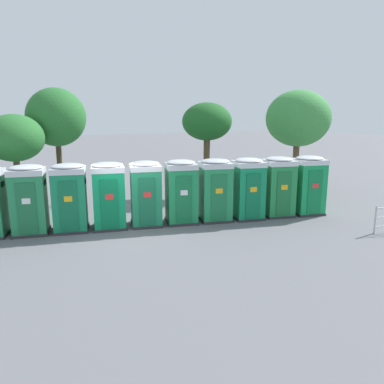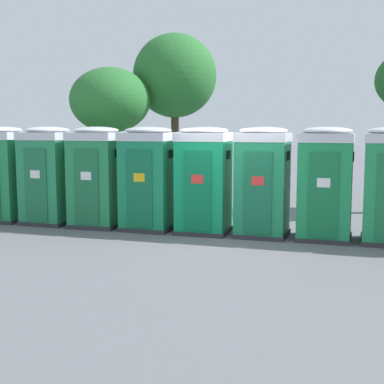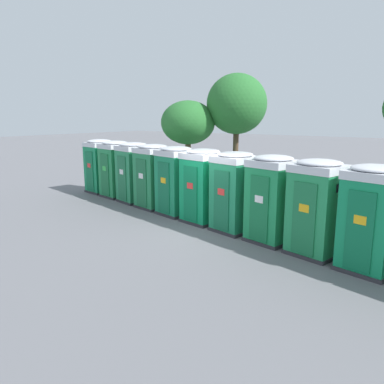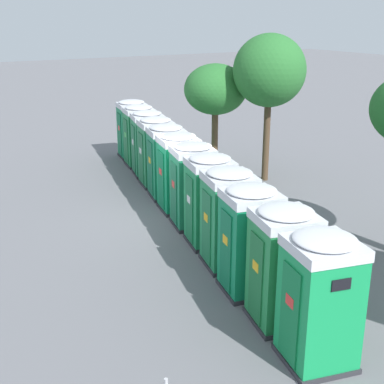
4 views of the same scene
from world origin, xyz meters
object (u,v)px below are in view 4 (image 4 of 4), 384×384
(portapotty_10, at_px, (283,266))
(portapotty_3, at_px, (156,151))
(portapotty_6, at_px, (193,185))
(portapotty_8, at_px, (228,217))
(street_tree_3, at_px, (269,71))
(portapotty_4, at_px, (167,161))
(portapotty_7, at_px, (209,200))
(portapotty_5, at_px, (178,172))
(street_tree_0, at_px, (215,90))
(portapotty_9, at_px, (250,239))
(portapotty_1, at_px, (139,135))
(portapotty_0, at_px, (132,129))
(portapotty_2, at_px, (148,143))
(portapotty_11, at_px, (319,299))

(portapotty_10, bearing_deg, portapotty_3, 168.34)
(portapotty_3, bearing_deg, portapotty_6, -11.88)
(portapotty_8, xyz_separation_m, street_tree_3, (-5.34, 5.31, 2.83))
(portapotty_3, relative_size, portapotty_6, 1.00)
(portapotty_4, relative_size, portapotty_7, 1.00)
(portapotty_5, height_order, street_tree_0, street_tree_0)
(portapotty_5, height_order, portapotty_10, same)
(portapotty_9, xyz_separation_m, street_tree_3, (-6.71, 5.65, 2.83))
(portapotty_1, relative_size, portapotty_5, 1.00)
(portapotty_3, distance_m, portapotty_7, 5.65)
(portapotty_3, bearing_deg, portapotty_8, -11.86)
(portapotty_5, xyz_separation_m, portapotty_6, (1.38, -0.28, 0.00))
(portapotty_0, distance_m, portapotty_8, 11.29)
(portapotty_6, relative_size, portapotty_8, 1.00)
(portapotty_7, bearing_deg, portapotty_2, 167.99)
(portapotty_2, relative_size, street_tree_3, 0.47)
(portapotty_0, relative_size, street_tree_3, 0.47)
(portapotty_2, relative_size, portapotty_3, 1.00)
(portapotty_2, xyz_separation_m, portapotty_9, (9.65, -2.12, 0.00))
(portapotty_4, height_order, portapotty_8, same)
(portapotty_3, distance_m, portapotty_11, 11.29)
(portapotty_3, distance_m, portapotty_9, 8.47)
(portapotty_0, xyz_separation_m, portapotty_2, (2.76, -0.58, -0.00))
(portapotty_5, bearing_deg, street_tree_3, 105.03)
(street_tree_3, bearing_deg, portapotty_3, -112.08)
(street_tree_0, bearing_deg, portapotty_4, -61.41)
(portapotty_9, bearing_deg, portapotty_11, -10.19)
(portapotty_3, bearing_deg, portapotty_2, 166.76)
(portapotty_8, relative_size, portapotty_10, 1.00)
(portapotty_4, distance_m, portapotty_7, 4.23)
(portapotty_8, height_order, portapotty_10, same)
(portapotty_0, xyz_separation_m, portapotty_5, (6.90, -1.49, -0.00))
(street_tree_3, bearing_deg, portapotty_9, -40.10)
(portapotty_7, height_order, street_tree_3, street_tree_3)
(portapotty_3, distance_m, street_tree_3, 5.03)
(portapotty_1, xyz_separation_m, portapotty_9, (11.03, -2.40, 0.00))
(portapotty_6, xyz_separation_m, street_tree_0, (-4.41, 3.60, 2.02))
(portapotty_1, xyz_separation_m, portapotty_10, (12.43, -2.60, -0.00))
(portapotty_1, distance_m, portapotty_9, 11.29)
(portapotty_1, height_order, street_tree_3, street_tree_3)
(portapotty_6, bearing_deg, portapotty_9, -12.59)
(portapotty_7, bearing_deg, portapotty_8, -12.45)
(portapotty_2, bearing_deg, portapotty_8, -12.09)
(portapotty_4, distance_m, portapotty_11, 9.88)
(portapotty_1, bearing_deg, portapotty_11, -11.85)
(portapotty_4, bearing_deg, street_tree_3, 87.45)
(portapotty_6, distance_m, street_tree_3, 6.08)
(portapotty_10, bearing_deg, portapotty_9, 171.75)
(portapotty_1, height_order, portapotty_3, same)
(portapotty_10, bearing_deg, street_tree_0, 154.60)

